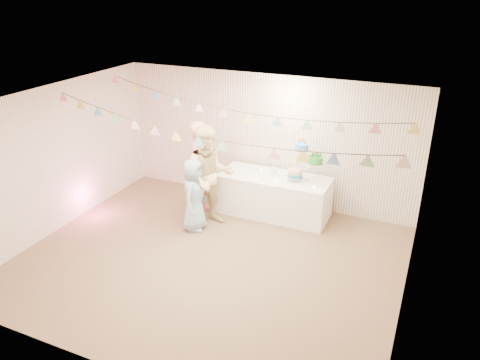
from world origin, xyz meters
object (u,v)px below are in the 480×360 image
at_px(table, 274,195).
at_px(person_child, 194,195).
at_px(person_adult_a, 203,169).
at_px(person_adult_b, 210,177).
at_px(cake_stand, 304,163).

relative_size(table, person_child, 1.56).
height_order(person_adult_a, person_child, person_adult_a).
height_order(table, person_adult_b, person_adult_b).
distance_m(table, cake_stand, 0.92).
height_order(cake_stand, person_adult_a, person_adult_a).
relative_size(person_adult_b, person_child, 1.41).
bearing_deg(person_adult_b, table, 1.84).
bearing_deg(person_adult_a, person_child, -164.02).
bearing_deg(table, person_adult_a, -157.49).
xyz_separation_m(person_adult_b, person_child, (-0.18, -0.27, -0.28)).
distance_m(person_adult_a, person_child, 0.66).
xyz_separation_m(table, person_adult_a, (-1.26, -0.52, 0.53)).
height_order(person_adult_a, person_adult_b, person_adult_b).
height_order(table, cake_stand, cake_stand).
distance_m(cake_stand, person_adult_b, 1.75).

